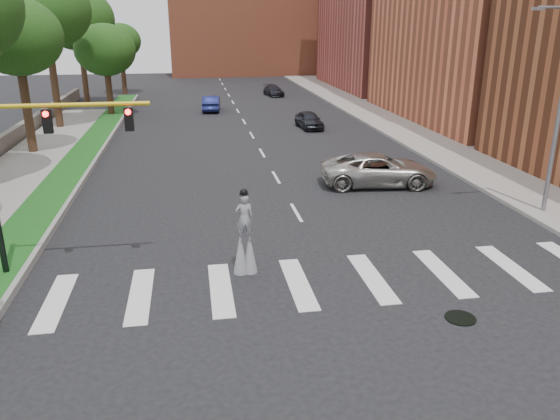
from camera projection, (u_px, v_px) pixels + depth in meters
name	position (u px, v px, depth m)	size (l,w,h in m)	color
ground_plane	(343.00, 295.00, 17.47)	(160.00, 160.00, 0.00)	black
grass_median	(81.00, 158.00, 34.32)	(2.00, 60.00, 0.25)	#154917
median_curb	(98.00, 157.00, 34.47)	(0.20, 60.00, 0.28)	gray
sidewalk_right	(412.00, 131.00, 42.64)	(5.00, 90.00, 0.18)	gray
manhole	(460.00, 318.00, 16.06)	(0.90, 0.90, 0.04)	black
building_far	(401.00, 6.00, 67.86)	(16.00, 22.00, 20.00)	#AF4C40
building_backdrop	(251.00, 16.00, 88.12)	(26.00, 14.00, 18.00)	#CD6340
streetlight	(559.00, 105.00, 23.11)	(2.05, 0.20, 9.00)	slate
traffic_signal	(27.00, 158.00, 17.41)	(5.30, 0.23, 6.20)	black
stilt_performer	(245.00, 240.00, 18.64)	(0.84, 0.53, 3.05)	#352115
suv_crossing	(379.00, 170.00, 28.83)	(2.78, 6.02, 1.67)	#B2AFA8
car_near	(309.00, 120.00, 44.15)	(1.61, 3.99, 1.36)	black
car_mid	(211.00, 103.00, 52.66)	(1.56, 4.47, 1.47)	navy
car_far	(274.00, 91.00, 63.25)	(1.64, 4.04, 1.17)	black
tree_3	(16.00, 37.00, 33.46)	(5.58, 5.58, 9.76)	#352115
tree_4	(45.00, 10.00, 41.27)	(6.84, 6.84, 11.99)	#352115
tree_5	(78.00, 20.00, 53.33)	(7.05, 7.05, 11.41)	#352115
tree_6	(105.00, 50.00, 48.00)	(5.32, 5.32, 8.12)	#352115
tree_7	(120.00, 41.00, 63.24)	(4.70, 4.70, 8.05)	#352115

